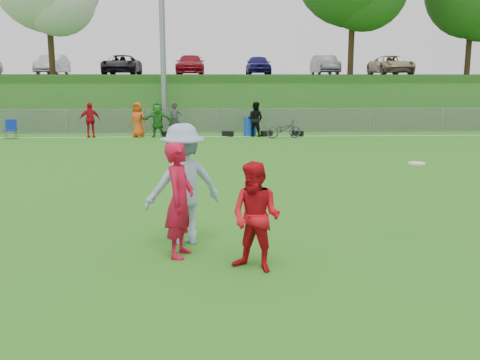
{
  "coord_description": "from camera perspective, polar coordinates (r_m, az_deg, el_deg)",
  "views": [
    {
      "loc": [
        -0.43,
        -8.31,
        2.79
      ],
      "look_at": [
        0.03,
        0.5,
        1.12
      ],
      "focal_mm": 40.0,
      "sensor_mm": 36.0,
      "label": 1
    }
  ],
  "objects": [
    {
      "name": "ground",
      "position": [
        8.77,
        -0.01,
        -7.84
      ],
      "size": [
        120.0,
        120.0,
        0.0
      ],
      "primitive_type": "plane",
      "color": "#2A6C16",
      "rests_on": "ground"
    },
    {
      "name": "sideline_far",
      "position": [
        26.46,
        -2.03,
        4.66
      ],
      "size": [
        60.0,
        0.1,
        0.01
      ],
      "primitive_type": "cube",
      "color": "white",
      "rests_on": "ground"
    },
    {
      "name": "fence",
      "position": [
        28.39,
        -2.1,
        6.37
      ],
      "size": [
        58.0,
        0.06,
        1.3
      ],
      "color": "gray",
      "rests_on": "ground"
    },
    {
      "name": "light_pole",
      "position": [
        29.48,
        -8.36,
        18.23
      ],
      "size": [
        1.2,
        0.4,
        12.15
      ],
      "color": "gray",
      "rests_on": "ground"
    },
    {
      "name": "berm",
      "position": [
        39.33,
        -2.37,
        8.82
      ],
      "size": [
        120.0,
        18.0,
        3.0
      ],
      "primitive_type": "cube",
      "color": "#1A5618",
      "rests_on": "ground"
    },
    {
      "name": "parking_lot",
      "position": [
        41.31,
        -2.41,
        11.06
      ],
      "size": [
        120.0,
        12.0,
        0.1
      ],
      "primitive_type": "cube",
      "color": "black",
      "rests_on": "berm"
    },
    {
      "name": "car_row",
      "position": [
        40.33,
        -4.11,
        12.14
      ],
      "size": [
        32.04,
        5.18,
        1.44
      ],
      "color": "silver",
      "rests_on": "parking_lot"
    },
    {
      "name": "spectator_row",
      "position": [
        26.48,
        -7.92,
        6.4
      ],
      "size": [
        9.09,
        0.94,
        1.69
      ],
      "color": "red",
      "rests_on": "ground"
    },
    {
      "name": "gear_bags",
      "position": [
        26.58,
        0.02,
        4.96
      ],
      "size": [
        7.05,
        0.54,
        0.26
      ],
      "color": "black",
      "rests_on": "ground"
    },
    {
      "name": "player_red_left",
      "position": [
        8.47,
        -6.47,
        -2.14
      ],
      "size": [
        0.59,
        0.76,
        1.83
      ],
      "primitive_type": "imported",
      "rotation": [
        0.0,
        0.0,
        1.32
      ],
      "color": "red",
      "rests_on": "ground"
    },
    {
      "name": "player_red_center",
      "position": [
        7.81,
        1.73,
        -3.96
      ],
      "size": [
        0.99,
        0.94,
        1.62
      ],
      "primitive_type": "imported",
      "rotation": [
        0.0,
        0.0,
        -0.55
      ],
      "color": "red",
      "rests_on": "ground"
    },
    {
      "name": "player_blue",
      "position": [
        9.1,
        -6.08,
        -0.49
      ],
      "size": [
        1.53,
        1.24,
        2.07
      ],
      "primitive_type": "imported",
      "rotation": [
        0.0,
        0.0,
        3.56
      ],
      "color": "#94AACD",
      "rests_on": "ground"
    },
    {
      "name": "frisbee",
      "position": [
        9.43,
        18.34,
        1.7
      ],
      "size": [
        0.28,
        0.28,
        0.03
      ],
      "color": "white",
      "rests_on": "ground"
    },
    {
      "name": "recycling_bin",
      "position": [
        26.84,
        1.06,
        5.75
      ],
      "size": [
        0.72,
        0.72,
        0.94
      ],
      "primitive_type": "cylinder",
      "rotation": [
        0.0,
        0.0,
        0.15
      ],
      "color": "#1040B5",
      "rests_on": "ground"
    },
    {
      "name": "camp_chair",
      "position": [
        27.69,
        -23.26,
        4.61
      ],
      "size": [
        0.57,
        0.58,
        0.9
      ],
      "rotation": [
        0.0,
        0.0,
        0.15
      ],
      "color": "navy",
      "rests_on": "ground"
    },
    {
      "name": "bicycle",
      "position": [
        25.84,
        4.69,
        5.45
      ],
      "size": [
        1.74,
        0.86,
        0.88
      ],
      "primitive_type": "imported",
      "rotation": [
        0.0,
        0.0,
        1.74
      ],
      "color": "#323235",
      "rests_on": "ground"
    }
  ]
}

